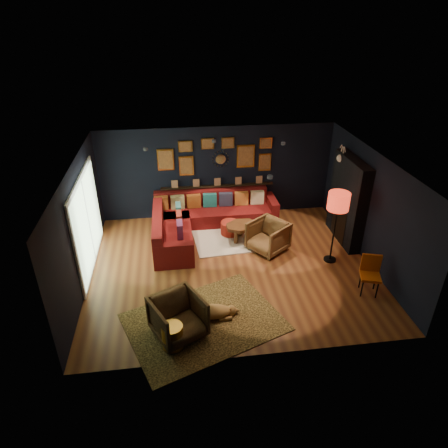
{
  "coord_description": "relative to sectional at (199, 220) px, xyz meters",
  "views": [
    {
      "loc": [
        -1.2,
        -7.68,
        5.43
      ],
      "look_at": [
        -0.13,
        0.3,
        0.99
      ],
      "focal_mm": 32.0,
      "sensor_mm": 36.0,
      "label": 1
    }
  ],
  "objects": [
    {
      "name": "armchair_right",
      "position": [
        1.62,
        -1.21,
        0.11
      ],
      "size": [
        1.12,
        1.13,
        0.86
      ],
      "primitive_type": "imported",
      "rotation": [
        0.0,
        0.0,
        -0.92
      ],
      "color": "#AD763E",
      "rests_on": "ground"
    },
    {
      "name": "deer_head",
      "position": [
        3.75,
        -0.41,
        1.73
      ],
      "size": [
        0.5,
        0.28,
        0.45
      ],
      "color": "white",
      "rests_on": "fireplace"
    },
    {
      "name": "sunburst_mirror",
      "position": [
        0.71,
        0.91,
        1.38
      ],
      "size": [
        0.47,
        0.16,
        0.47
      ],
      "color": "silver",
      "rests_on": "room_walls"
    },
    {
      "name": "dog",
      "position": [
        -0.07,
        -3.49,
        -0.12
      ],
      "size": [
        1.16,
        0.58,
        0.36
      ],
      "primitive_type": null,
      "rotation": [
        0.0,
        0.0,
        -0.02
      ],
      "color": "#B07A48",
      "rests_on": "leopard_rug"
    },
    {
      "name": "gallery_wall",
      "position": [
        0.6,
        0.91,
        1.48
      ],
      "size": [
        3.15,
        0.04,
        1.02
      ],
      "color": "gold",
      "rests_on": "room_walls"
    },
    {
      "name": "leopard_rug",
      "position": [
        -0.19,
        -3.61,
        -0.31
      ],
      "size": [
        3.41,
        2.94,
        0.02
      ],
      "primitive_type": "cube",
      "rotation": [
        0.0,
        0.0,
        0.37
      ],
      "color": "#AF8541",
      "rests_on": "ground"
    },
    {
      "name": "pouf",
      "position": [
        0.81,
        -0.31,
        -0.12
      ],
      "size": [
        0.51,
        0.51,
        0.34
      ],
      "primitive_type": "cylinder",
      "color": "#A4271B",
      "rests_on": "shag_rug"
    },
    {
      "name": "sliding_door",
      "position": [
        -2.6,
        -1.21,
        0.78
      ],
      "size": [
        0.06,
        2.8,
        2.2
      ],
      "color": "white",
      "rests_on": "ground"
    },
    {
      "name": "floor_lamp",
      "position": [
        3.02,
        -1.86,
        1.18
      ],
      "size": [
        0.49,
        0.49,
        1.78
      ],
      "color": "black",
      "rests_on": "ground"
    },
    {
      "name": "floor",
      "position": [
        0.61,
        -1.81,
        -0.32
      ],
      "size": [
        6.5,
        6.5,
        0.0
      ],
      "primitive_type": "plane",
      "color": "brown",
      "rests_on": "ground"
    },
    {
      "name": "gold_stool",
      "position": [
        -0.8,
        -4.16,
        -0.08
      ],
      "size": [
        0.39,
        0.39,
        0.48
      ],
      "primitive_type": "cylinder",
      "color": "gold",
      "rests_on": "ground"
    },
    {
      "name": "sectional",
      "position": [
        0.0,
        0.0,
        0.0
      ],
      "size": [
        3.41,
        2.69,
        0.86
      ],
      "color": "maroon",
      "rests_on": "ground"
    },
    {
      "name": "ledge",
      "position": [
        0.61,
        0.87,
        0.6
      ],
      "size": [
        3.2,
        0.12,
        0.04
      ],
      "primitive_type": "cube",
      "color": "black",
      "rests_on": "room_walls"
    },
    {
      "name": "ceiling_spots",
      "position": [
        0.61,
        -1.01,
        2.24
      ],
      "size": [
        3.3,
        2.5,
        0.06
      ],
      "color": "black",
      "rests_on": "room_walls"
    },
    {
      "name": "fireplace",
      "position": [
        3.71,
        -0.91,
        0.7
      ],
      "size": [
        0.31,
        1.6,
        2.2
      ],
      "color": "black",
      "rests_on": "ground"
    },
    {
      "name": "orange_chair",
      "position": [
        3.39,
        -3.09,
        0.18
      ],
      "size": [
        0.51,
        0.51,
        0.86
      ],
      "rotation": [
        0.0,
        0.0,
        -0.31
      ],
      "color": "black",
      "rests_on": "ground"
    },
    {
      "name": "shag_rug",
      "position": [
        0.93,
        -0.51,
        -0.31
      ],
      "size": [
        2.32,
        1.77,
        0.03
      ],
      "primitive_type": "cube",
      "rotation": [
        0.0,
        0.0,
        0.08
      ],
      "color": "white",
      "rests_on": "ground"
    },
    {
      "name": "room_walls",
      "position": [
        0.61,
        -1.81,
        1.27
      ],
      "size": [
        6.5,
        6.5,
        6.5
      ],
      "color": "black",
      "rests_on": "ground"
    },
    {
      "name": "coffee_table",
      "position": [
        1.06,
        -0.65,
        0.06
      ],
      "size": [
        1.04,
        0.9,
        0.44
      ],
      "rotation": [
        0.0,
        0.0,
        0.31
      ],
      "color": "#5C3517",
      "rests_on": "shag_rug"
    },
    {
      "name": "armchair_left",
      "position": [
        -0.68,
        -3.86,
        0.12
      ],
      "size": [
        1.14,
        1.12,
        0.89
      ],
      "primitive_type": "imported",
      "rotation": [
        0.0,
        0.0,
        0.46
      ],
      "color": "#AD763E",
      "rests_on": "ground"
    }
  ]
}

